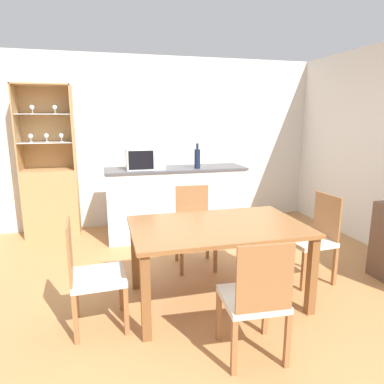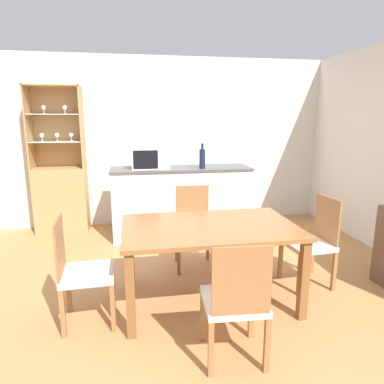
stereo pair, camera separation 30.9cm
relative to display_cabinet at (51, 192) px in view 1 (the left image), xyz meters
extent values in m
plane|color=#B27A47|center=(1.52, -2.41, -0.62)|extent=(18.00, 18.00, 0.00)
cube|color=silver|center=(1.52, 0.22, 0.65)|extent=(6.80, 0.06, 2.55)
cube|color=silver|center=(1.70, -0.49, -0.15)|extent=(1.90, 0.55, 0.95)
cube|color=#4C4C51|center=(1.70, -0.49, 0.34)|extent=(1.93, 0.58, 0.03)
cube|color=tan|center=(0.00, -0.01, -0.15)|extent=(0.73, 0.39, 0.94)
cube|color=tan|center=(0.00, 0.18, 0.89)|extent=(0.73, 0.02, 1.14)
cube|color=tan|center=(-0.36, -0.01, 0.89)|extent=(0.02, 0.39, 1.14)
cube|color=tan|center=(0.36, -0.01, 0.89)|extent=(0.02, 0.39, 1.14)
cube|color=tan|center=(0.00, -0.01, 1.46)|extent=(0.73, 0.39, 0.02)
cube|color=white|center=(0.00, -0.01, 0.70)|extent=(0.68, 0.35, 0.01)
cube|color=white|center=(0.00, -0.01, 1.08)|extent=(0.68, 0.35, 0.01)
cylinder|color=white|center=(-0.19, -0.02, 0.71)|extent=(0.04, 0.04, 0.01)
cylinder|color=white|center=(-0.19, -0.02, 0.74)|extent=(0.01, 0.01, 0.06)
sphere|color=white|center=(-0.19, -0.02, 0.79)|extent=(0.06, 0.06, 0.06)
cylinder|color=white|center=(-0.15, 0.00, 1.08)|extent=(0.04, 0.04, 0.01)
cylinder|color=white|center=(-0.15, 0.00, 1.11)|extent=(0.01, 0.01, 0.06)
sphere|color=white|center=(-0.15, 0.00, 1.17)|extent=(0.06, 0.06, 0.06)
cylinder|color=white|center=(0.00, 0.02, 0.71)|extent=(0.04, 0.04, 0.01)
cylinder|color=white|center=(0.00, 0.02, 0.74)|extent=(0.01, 0.01, 0.06)
sphere|color=white|center=(0.00, 0.02, 0.79)|extent=(0.06, 0.06, 0.06)
cylinder|color=white|center=(0.15, -0.05, 1.08)|extent=(0.04, 0.04, 0.01)
cylinder|color=white|center=(0.15, -0.05, 1.11)|extent=(0.01, 0.01, 0.06)
sphere|color=white|center=(0.15, -0.05, 1.17)|extent=(0.06, 0.06, 0.06)
cylinder|color=white|center=(0.19, 0.00, 0.71)|extent=(0.04, 0.04, 0.01)
cylinder|color=white|center=(0.19, 0.00, 0.74)|extent=(0.01, 0.01, 0.06)
sphere|color=white|center=(0.19, 0.00, 0.79)|extent=(0.06, 0.06, 0.06)
cube|color=brown|center=(1.69, -2.34, 0.09)|extent=(1.52, 0.96, 0.04)
cube|color=brown|center=(0.98, -2.76, -0.28)|extent=(0.07, 0.07, 0.69)
cube|color=brown|center=(2.39, -2.76, -0.28)|extent=(0.07, 0.07, 0.69)
cube|color=brown|center=(0.98, -1.92, -0.28)|extent=(0.07, 0.07, 0.69)
cube|color=brown|center=(2.39, -1.92, -0.28)|extent=(0.07, 0.07, 0.69)
cube|color=beige|center=(2.72, -2.20, -0.20)|extent=(0.44, 0.44, 0.05)
cube|color=#936038|center=(2.92, -2.18, 0.05)|extent=(0.04, 0.38, 0.45)
cube|color=#936038|center=(2.55, -2.39, -0.42)|extent=(0.04, 0.04, 0.40)
cube|color=#936038|center=(2.52, -2.02, -0.42)|extent=(0.04, 0.04, 0.40)
cube|color=#936038|center=(2.92, -2.37, -0.42)|extent=(0.04, 0.04, 0.40)
cube|color=#936038|center=(2.89, -2.00, -0.42)|extent=(0.04, 0.04, 0.40)
cube|color=beige|center=(1.69, -1.58, -0.20)|extent=(0.44, 0.44, 0.05)
cube|color=#936038|center=(1.70, -1.39, 0.05)|extent=(0.38, 0.04, 0.45)
cube|color=#936038|center=(1.86, -1.78, -0.42)|extent=(0.04, 0.04, 0.40)
cube|color=#936038|center=(1.49, -1.76, -0.42)|extent=(0.04, 0.04, 0.40)
cube|color=#936038|center=(1.88, -1.41, -0.42)|extent=(0.04, 0.04, 0.40)
cube|color=#936038|center=(1.51, -1.39, -0.42)|extent=(0.04, 0.04, 0.40)
cube|color=beige|center=(1.69, -3.10, -0.20)|extent=(0.44, 0.44, 0.05)
cube|color=#936038|center=(1.67, -3.29, 0.05)|extent=(0.38, 0.04, 0.45)
cube|color=#936038|center=(1.51, -2.90, -0.42)|extent=(0.04, 0.04, 0.40)
cube|color=#936038|center=(1.88, -2.92, -0.42)|extent=(0.04, 0.04, 0.40)
cube|color=#936038|center=(1.49, -3.27, -0.42)|extent=(0.04, 0.04, 0.40)
cube|color=#936038|center=(1.86, -3.29, -0.42)|extent=(0.04, 0.04, 0.40)
cube|color=beige|center=(0.65, -2.48, -0.20)|extent=(0.43, 0.43, 0.05)
cube|color=#936038|center=(0.45, -2.49, 0.05)|extent=(0.04, 0.38, 0.45)
cube|color=#936038|center=(0.82, -2.29, -0.42)|extent=(0.04, 0.04, 0.40)
cube|color=#936038|center=(0.84, -2.66, -0.42)|extent=(0.04, 0.04, 0.40)
cube|color=#936038|center=(0.45, -2.31, -0.42)|extent=(0.04, 0.04, 0.40)
cube|color=#936038|center=(0.47, -2.68, -0.42)|extent=(0.04, 0.04, 0.40)
cube|color=silver|center=(1.28, -0.49, 0.49)|extent=(0.50, 0.35, 0.28)
cube|color=black|center=(1.21, -0.67, 0.49)|extent=(0.32, 0.01, 0.24)
cylinder|color=#141E38|center=(1.97, -0.63, 0.48)|extent=(0.08, 0.08, 0.26)
cylinder|color=#141E38|center=(1.97, -0.63, 0.65)|extent=(0.03, 0.03, 0.08)
camera|label=1|loc=(0.73, -5.08, 1.03)|focal=32.00mm
camera|label=2|loc=(1.03, -5.15, 1.03)|focal=32.00mm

